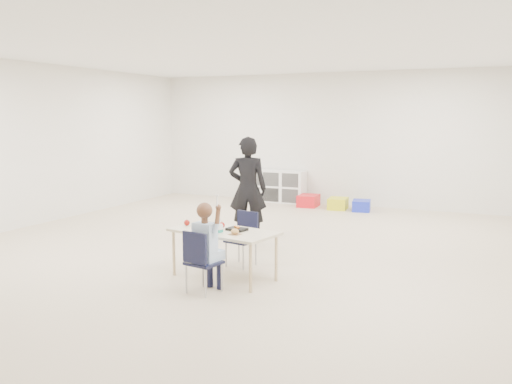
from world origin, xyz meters
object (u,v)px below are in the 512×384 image
at_px(table, 224,254).
at_px(cubby_shelf, 274,186).
at_px(chair_near, 204,261).
at_px(child, 204,243).
at_px(adult, 248,189).

distance_m(table, cubby_shelf, 5.81).
distance_m(table, chair_near, 0.55).
distance_m(chair_near, child, 0.20).
height_order(child, cubby_shelf, child).
bearing_deg(adult, chair_near, 85.26).
xyz_separation_m(child, adult, (-0.66, 2.47, 0.25)).
height_order(child, adult, adult).
distance_m(table, adult, 2.08).
bearing_deg(chair_near, adult, 115.55).
xyz_separation_m(child, cubby_shelf, (-1.74, 6.11, -0.19)).
bearing_deg(chair_near, cubby_shelf, 116.56).
relative_size(table, cubby_shelf, 0.96).
bearing_deg(table, chair_near, -74.22).
relative_size(cubby_shelf, adult, 0.89).
xyz_separation_m(table, chair_near, (0.05, -0.55, 0.05)).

